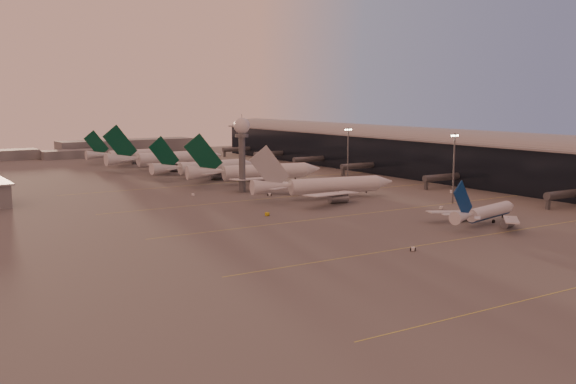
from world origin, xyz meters
TOP-DOWN VIEW (x-y plane):
  - ground at (0.00, 0.00)m, footprint 700.00×700.00m
  - taxiway_markings at (30.00, 56.00)m, footprint 180.00×185.25m
  - terminal at (107.88, 110.09)m, footprint 57.00×362.00m
  - radar_tower at (5.00, 120.00)m, footprint 6.40×6.40m
  - mast_b at (55.00, 55.00)m, footprint 3.60×0.56m
  - mast_c at (50.00, 110.00)m, footprint 3.60×0.56m
  - mast_d at (48.00, 200.00)m, footprint 3.60×0.56m
  - distant_horizon at (2.62, 325.14)m, footprint 165.00×37.50m
  - narrowbody_mid at (33.25, 20.95)m, footprint 36.70×28.94m
  - widebody_white at (22.91, 88.09)m, footprint 58.34×46.38m
  - greentail_a at (22.20, 138.61)m, footprint 62.08×49.76m
  - greentail_b at (14.52, 173.86)m, footprint 55.86×44.97m
  - greentail_c at (12.86, 216.77)m, footprint 66.15×53.37m
  - greentail_d at (10.05, 264.03)m, footprint 52.94×42.72m
  - gsv_tug_mid at (-9.15, 6.55)m, footprint 3.45×3.41m
  - gsv_truck_b at (42.55, 47.76)m, footprint 5.02×3.06m
  - gsv_truck_c at (-13.90, 68.32)m, footprint 6.09×3.79m
  - gsv_catering_b at (73.57, 73.11)m, footprint 6.00×4.03m
  - gsv_tug_far at (8.88, 105.52)m, footprint 2.96×3.79m
  - gsv_truck_d at (-16.02, 121.20)m, footprint 2.37×5.06m

SIDE VIEW (x-z plane):
  - ground at x=0.00m, z-range 0.00..0.00m
  - taxiway_markings at x=30.00m, z-range 0.00..0.02m
  - gsv_tug_mid at x=-9.15m, z-range 0.01..0.88m
  - gsv_tug_far at x=8.88m, z-range 0.01..0.96m
  - gsv_truck_b at x=42.55m, z-range 0.02..1.93m
  - gsv_truck_d at x=-16.02m, z-range 0.02..1.99m
  - gsv_truck_c at x=-13.90m, z-range 0.02..2.34m
  - gsv_catering_b at x=73.57m, z-range 0.00..4.52m
  - narrowbody_mid at x=33.25m, z-range -4.34..10.25m
  - greentail_d at x=10.05m, z-range -6.22..13.00m
  - widebody_white at x=22.91m, z-range -6.74..13.90m
  - greentail_b at x=14.52m, z-range -6.56..13.73m
  - distant_horizon at x=2.62m, z-range -0.61..8.39m
  - greentail_a at x=22.20m, z-range -7.33..15.35m
  - greentail_c at x=12.86m, z-range -7.77..16.25m
  - terminal at x=107.88m, z-range -1.00..22.04m
  - mast_b at x=55.00m, z-range 1.24..26.24m
  - mast_c at x=50.00m, z-range 1.24..26.24m
  - mast_d at x=48.00m, z-range 1.24..26.24m
  - radar_tower at x=5.00m, z-range 5.40..36.50m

